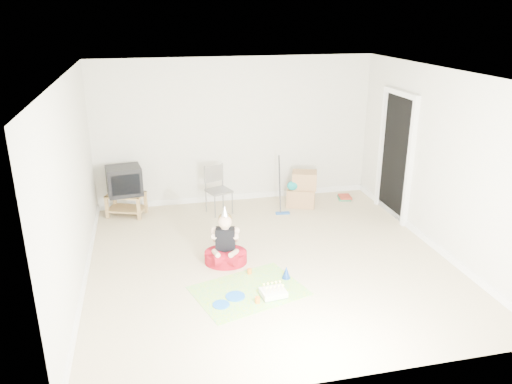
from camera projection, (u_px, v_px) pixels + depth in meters
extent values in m
plane|color=beige|center=(269.00, 260.00, 7.07)|extent=(5.00, 5.00, 0.00)
cube|color=black|center=(396.00, 157.00, 8.33)|extent=(0.02, 0.90, 2.05)
cube|color=#A27E49|center=(126.00, 195.00, 8.50)|extent=(0.72, 0.59, 0.03)
cube|color=#A27E49|center=(127.00, 209.00, 8.59)|extent=(0.72, 0.59, 0.03)
cube|color=#A27E49|center=(107.00, 207.00, 8.45)|extent=(0.06, 0.06, 0.39)
cube|color=#A27E49|center=(139.00, 209.00, 8.37)|extent=(0.06, 0.06, 0.39)
cube|color=#A27E49|center=(115.00, 200.00, 8.75)|extent=(0.06, 0.06, 0.39)
cube|color=#A27E49|center=(146.00, 202.00, 8.67)|extent=(0.06, 0.06, 0.39)
cube|color=black|center=(124.00, 181.00, 8.41)|extent=(0.62, 0.54, 0.48)
cube|color=gray|center=(219.00, 191.00, 8.59)|extent=(0.48, 0.47, 0.03)
cylinder|color=gray|center=(210.00, 192.00, 8.50)|extent=(0.02, 0.02, 0.84)
cylinder|color=gray|center=(227.00, 188.00, 8.67)|extent=(0.02, 0.02, 0.84)
cube|color=#AD8053|center=(301.00, 197.00, 9.01)|extent=(0.60, 0.53, 0.32)
cube|color=#AD8053|center=(304.00, 180.00, 8.92)|extent=(0.52, 0.46, 0.31)
ellipsoid|color=#0B7D80|center=(293.00, 186.00, 8.84)|extent=(0.22, 0.15, 0.17)
cube|color=#2359B0|center=(283.00, 213.00, 8.68)|extent=(0.25, 0.12, 0.03)
cylinder|color=black|center=(283.00, 187.00, 8.51)|extent=(0.07, 0.33, 0.95)
cube|color=#297B53|center=(345.00, 198.00, 9.36)|extent=(0.28, 0.33, 0.03)
cube|color=#A43323|center=(345.00, 196.00, 9.35)|extent=(0.25, 0.30, 0.03)
cylinder|color=maroon|center=(226.00, 257.00, 6.99)|extent=(0.71, 0.71, 0.16)
cube|color=black|center=(225.00, 240.00, 6.90)|extent=(0.30, 0.21, 0.36)
sphere|color=#D7AC8F|center=(225.00, 222.00, 6.81)|extent=(0.23, 0.23, 0.19)
cone|color=white|center=(225.00, 211.00, 6.75)|extent=(0.10, 0.10, 0.14)
cube|color=#E22F6E|center=(249.00, 291.00, 6.30)|extent=(1.55, 1.31, 0.01)
cube|color=white|center=(273.00, 293.00, 6.17)|extent=(0.33, 0.27, 0.08)
cube|color=#40B469|center=(273.00, 295.00, 6.18)|extent=(0.33, 0.27, 0.01)
cylinder|color=beige|center=(267.00, 291.00, 6.07)|extent=(0.01, 0.01, 0.07)
cylinder|color=beige|center=(271.00, 291.00, 6.09)|extent=(0.01, 0.01, 0.07)
cylinder|color=beige|center=(275.00, 290.00, 6.10)|extent=(0.01, 0.01, 0.07)
cylinder|color=beige|center=(279.00, 289.00, 6.12)|extent=(0.01, 0.01, 0.07)
cylinder|color=beige|center=(283.00, 288.00, 6.13)|extent=(0.01, 0.01, 0.07)
cylinder|color=beige|center=(264.00, 287.00, 6.16)|extent=(0.01, 0.01, 0.07)
cylinder|color=beige|center=(268.00, 287.00, 6.17)|extent=(0.01, 0.01, 0.07)
cylinder|color=beige|center=(272.00, 286.00, 6.19)|extent=(0.01, 0.01, 0.07)
cylinder|color=beige|center=(276.00, 285.00, 6.20)|extent=(0.01, 0.01, 0.07)
cylinder|color=beige|center=(280.00, 284.00, 6.22)|extent=(0.01, 0.01, 0.07)
cylinder|color=blue|center=(235.00, 296.00, 6.16)|extent=(0.34, 0.34, 0.01)
cylinder|color=blue|center=(221.00, 305.00, 5.99)|extent=(0.28, 0.28, 0.01)
cylinder|color=orange|center=(249.00, 271.00, 6.69)|extent=(0.07, 0.07, 0.07)
cylinder|color=orange|center=(257.00, 300.00, 6.03)|extent=(0.07, 0.07, 0.07)
cone|color=#173FA1|center=(286.00, 272.00, 6.57)|extent=(0.13, 0.13, 0.17)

